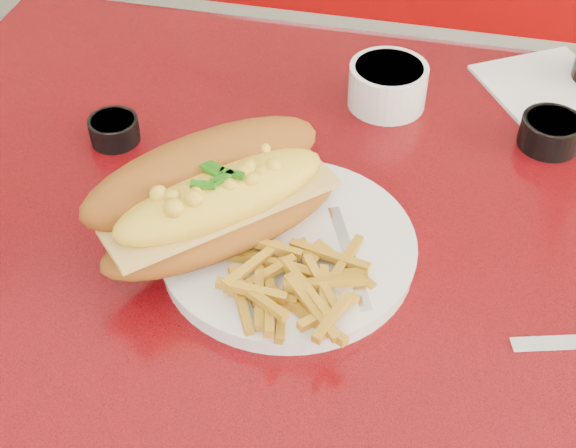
% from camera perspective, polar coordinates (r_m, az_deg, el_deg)
% --- Properties ---
extents(diner_table, '(1.23, 0.83, 0.77)m').
position_cam_1_polar(diner_table, '(0.89, 7.86, -9.26)').
color(diner_table, red).
rests_on(diner_table, ground).
extents(booth_bench_far, '(1.20, 0.51, 0.90)m').
position_cam_1_polar(booth_bench_far, '(1.70, 10.39, 5.72)').
color(booth_bench_far, '#9B0A0A').
rests_on(booth_bench_far, ground).
extents(dinner_plate, '(0.31, 0.31, 0.02)m').
position_cam_1_polar(dinner_plate, '(0.75, -0.00, -1.69)').
color(dinner_plate, white).
rests_on(dinner_plate, diner_table).
extents(mac_hoagie, '(0.25, 0.25, 0.11)m').
position_cam_1_polar(mac_hoagie, '(0.72, -5.17, 1.99)').
color(mac_hoagie, '#985518').
rests_on(mac_hoagie, dinner_plate).
extents(fries_pile, '(0.11, 0.10, 0.03)m').
position_cam_1_polar(fries_pile, '(0.69, 0.20, -3.91)').
color(fries_pile, gold).
rests_on(fries_pile, dinner_plate).
extents(fork, '(0.08, 0.16, 0.00)m').
position_cam_1_polar(fork, '(0.74, 4.04, -1.36)').
color(fork, silver).
rests_on(fork, dinner_plate).
extents(gravy_ramekin, '(0.11, 0.11, 0.05)m').
position_cam_1_polar(gravy_ramekin, '(0.93, 7.11, 9.84)').
color(gravy_ramekin, white).
rests_on(gravy_ramekin, diner_table).
extents(sauce_cup_left, '(0.07, 0.07, 0.03)m').
position_cam_1_polar(sauce_cup_left, '(0.90, -12.27, 6.63)').
color(sauce_cup_left, black).
rests_on(sauce_cup_left, diner_table).
extents(sauce_cup_right, '(0.07, 0.07, 0.03)m').
position_cam_1_polar(sauce_cup_right, '(0.91, 18.18, 6.29)').
color(sauce_cup_right, black).
rests_on(sauce_cup_right, diner_table).
extents(paper_napkin, '(0.19, 0.19, 0.00)m').
position_cam_1_polar(paper_napkin, '(1.01, 17.95, 9.27)').
color(paper_napkin, white).
rests_on(paper_napkin, diner_table).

